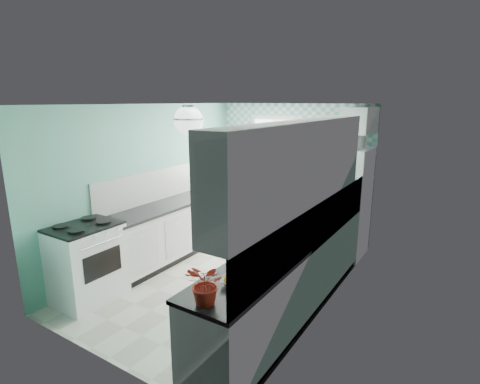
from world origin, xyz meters
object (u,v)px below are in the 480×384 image
Objects in this scene: potted_plant at (207,284)px; microwave at (347,138)px; ceiling_light at (188,120)px; fridge at (342,202)px; sink at (326,218)px; stove at (87,261)px; fruit_bowl at (234,282)px.

microwave is (-0.09, 3.84, 0.84)m from potted_plant.
ceiling_light is 3.14m from fridge.
ceiling_light reaches higher than sink.
fridge is 1.07m from sink.
microwave reaches higher than stove.
sink is at bearing 38.78° from stove.
ceiling_light reaches higher than fruit_bowl.
fridge is 1.06m from microwave.
fruit_bowl is at bearing -91.23° from fridge.
fruit_bowl is 3.58m from microwave.
fruit_bowl is 0.43m from potted_plant.
sink is 0.97× the size of microwave.
ceiling_light is at bearing 144.07° from fruit_bowl.
fridge is 1.81× the size of stove.
microwave is (2.31, 3.27, 1.44)m from stove.
fridge is at bearing 98.16° from sink.
sink is 2.38m from fruit_bowl.
fridge is at bearing 66.64° from ceiling_light.
fridge reaches higher than sink.
stove is (-1.20, -0.70, -1.80)m from ceiling_light.
ceiling_light is 0.35× the size of stove.
fridge is 5.03× the size of potted_plant.
microwave is at bearing 66.64° from ceiling_light.
stove is at bearing -149.73° from ceiling_light.
sink reaches higher than fruit_bowl.
potted_plant is (0.00, -0.40, 0.15)m from fruit_bowl.
microwave is at bearing 91.50° from fruit_bowl.
fridge reaches higher than stove.
potted_plant is at bearing -91.39° from fridge.
stove is at bearing 166.66° from potted_plant.
sink is at bearing 89.91° from fruit_bowl.
stove reaches higher than fruit_bowl.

